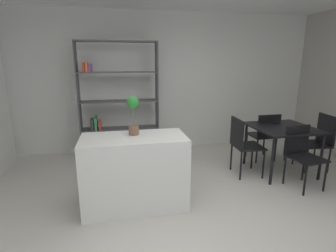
% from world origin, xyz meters
% --- Properties ---
extents(ground_plane, '(9.28, 9.28, 0.00)m').
position_xyz_m(ground_plane, '(0.00, 0.00, 0.00)').
color(ground_plane, beige).
extents(back_partition, '(6.75, 0.06, 2.76)m').
position_xyz_m(back_partition, '(0.00, 2.76, 1.38)').
color(back_partition, silver).
rests_on(back_partition, ground_plane).
extents(kitchen_island, '(1.28, 0.63, 0.92)m').
position_xyz_m(kitchen_island, '(-0.59, 0.50, 0.46)').
color(kitchen_island, white).
rests_on(kitchen_island, ground_plane).
extents(potted_plant_on_island, '(0.15, 0.15, 0.48)m').
position_xyz_m(potted_plant_on_island, '(-0.58, 0.60, 1.20)').
color(potted_plant_on_island, brown).
rests_on(potted_plant_on_island, kitchen_island).
extents(open_bookshelf, '(1.46, 0.31, 2.16)m').
position_xyz_m(open_bookshelf, '(-0.85, 2.38, 0.99)').
color(open_bookshelf, '#4C4C51').
rests_on(open_bookshelf, ground_plane).
extents(dining_table, '(0.95, 0.95, 0.77)m').
position_xyz_m(dining_table, '(1.85, 1.10, 0.69)').
color(dining_table, black).
rests_on(dining_table, ground_plane).
extents(dining_chair_far, '(0.44, 0.45, 0.89)m').
position_xyz_m(dining_chair_far, '(1.85, 1.60, 0.54)').
color(dining_chair_far, black).
rests_on(dining_chair_far, ground_plane).
extents(dining_chair_near, '(0.48, 0.49, 0.89)m').
position_xyz_m(dining_chair_near, '(1.84, 0.60, 0.53)').
color(dining_chair_near, black).
rests_on(dining_chair_near, ground_plane).
extents(dining_chair_window_side, '(0.50, 0.50, 0.94)m').
position_xyz_m(dining_chair_window_side, '(2.55, 1.09, 0.55)').
color(dining_chair_window_side, black).
rests_on(dining_chair_window_side, ground_plane).
extents(dining_chair_island_side, '(0.46, 0.48, 0.94)m').
position_xyz_m(dining_chair_island_side, '(1.16, 1.11, 0.57)').
color(dining_chair_island_side, black).
rests_on(dining_chair_island_side, ground_plane).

